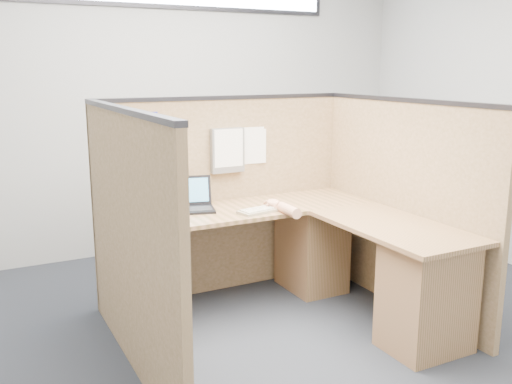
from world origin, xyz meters
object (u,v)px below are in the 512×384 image
laptop (189,202)px  l_desk (292,263)px  mouse (273,206)px  keyboard (265,209)px

laptop → l_desk: bearing=-29.1°
l_desk → laptop: bearing=136.2°
laptop → mouse: laptop is taller
l_desk → mouse: size_ratio=17.80×
l_desk → mouse: mouse is taller
l_desk → mouse: (-0.01, 0.26, 0.36)m
laptop → keyboard: 0.55m
l_desk → keyboard: keyboard is taller
laptop → mouse: bearing=-11.8°
laptop → keyboard: bearing=-18.7°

